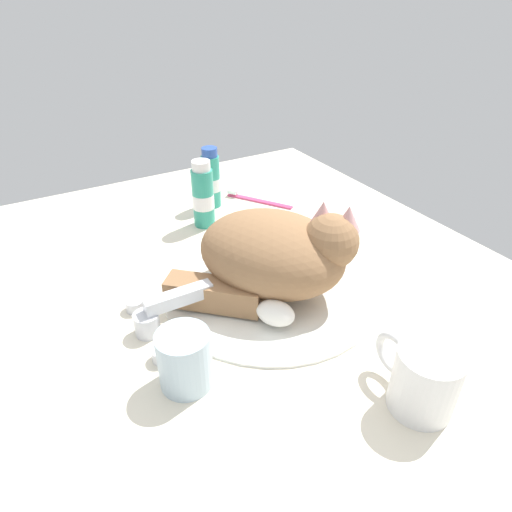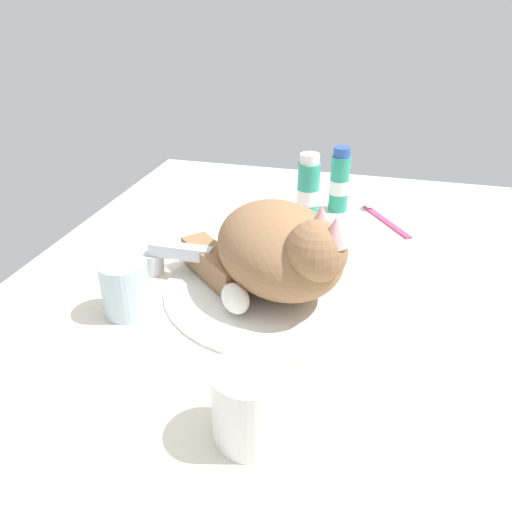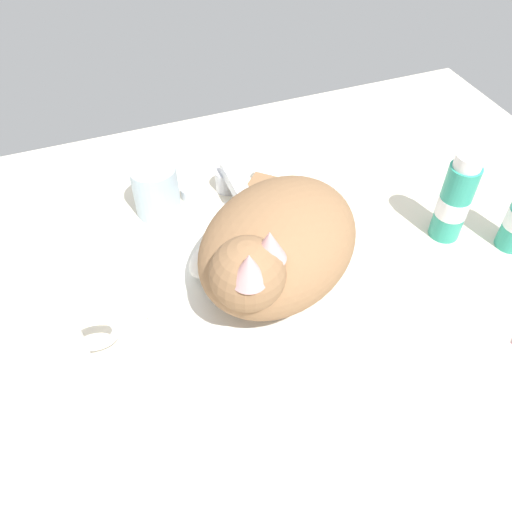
% 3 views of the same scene
% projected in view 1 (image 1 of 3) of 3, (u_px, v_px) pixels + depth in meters
% --- Properties ---
extents(ground_plane, '(1.10, 0.83, 0.03)m').
position_uv_depth(ground_plane, '(271.00, 297.00, 0.72)').
color(ground_plane, silver).
extents(sink_basin, '(0.34, 0.34, 0.01)m').
position_uv_depth(sink_basin, '(271.00, 288.00, 0.71)').
color(sink_basin, silver).
rests_on(sink_basin, ground_plane).
extents(faucet, '(0.15, 0.12, 0.05)m').
position_uv_depth(faucet, '(159.00, 315.00, 0.62)').
color(faucet, silver).
rests_on(faucet, ground_plane).
extents(cat, '(0.28, 0.30, 0.15)m').
position_uv_depth(cat, '(276.00, 254.00, 0.67)').
color(cat, '#936B47').
rests_on(cat, sink_basin).
extents(coffee_mug, '(0.11, 0.07, 0.08)m').
position_uv_depth(coffee_mug, '(423.00, 379.00, 0.50)').
color(coffee_mug, white).
rests_on(coffee_mug, ground_plane).
extents(rinse_cup, '(0.07, 0.07, 0.08)m').
position_uv_depth(rinse_cup, '(185.00, 360.00, 0.53)').
color(rinse_cup, silver).
rests_on(rinse_cup, ground_plane).
extents(toothpaste_bottle, '(0.04, 0.04, 0.13)m').
position_uv_depth(toothpaste_bottle, '(202.00, 196.00, 0.86)').
color(toothpaste_bottle, teal).
rests_on(toothpaste_bottle, ground_plane).
extents(mouthwash_bottle, '(0.04, 0.04, 0.13)m').
position_uv_depth(mouthwash_bottle, '(211.00, 180.00, 0.94)').
color(mouthwash_bottle, teal).
rests_on(mouthwash_bottle, ground_plane).
extents(toothbrush, '(0.14, 0.10, 0.02)m').
position_uv_depth(toothbrush, '(255.00, 199.00, 0.98)').
color(toothbrush, '#D83F72').
rests_on(toothbrush, ground_plane).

